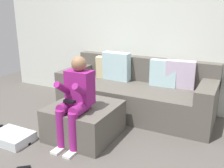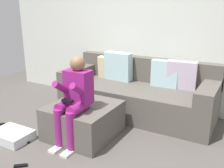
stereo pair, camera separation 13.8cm
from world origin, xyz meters
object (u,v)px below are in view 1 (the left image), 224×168
object	(u,v)px
remote_near_ottoman	(24,168)
remote_by_storage_bin	(24,144)
ottoman	(84,121)
person_seated	(76,98)
couch_sectional	(136,93)
storage_bin	(12,137)

from	to	relation	value
remote_near_ottoman	remote_by_storage_bin	bearing A→B (deg)	94.00
ottoman	person_seated	distance (m)	0.44
person_seated	couch_sectional	bearing A→B (deg)	77.11
storage_bin	remote_near_ottoman	xyz separation A→B (m)	(0.56, -0.36, -0.05)
storage_bin	remote_near_ottoman	bearing A→B (deg)	-33.03
person_seated	remote_by_storage_bin	xyz separation A→B (m)	(-0.56, -0.35, -0.59)
ottoman	storage_bin	xyz separation A→B (m)	(-0.74, -0.56, -0.16)
storage_bin	remote_by_storage_bin	xyz separation A→B (m)	(0.20, 0.00, -0.05)
ottoman	remote_near_ottoman	world-z (taller)	ottoman
couch_sectional	remote_by_storage_bin	distance (m)	1.84
couch_sectional	ottoman	distance (m)	1.10
ottoman	remote_by_storage_bin	size ratio (longest dim) A/B	5.35
couch_sectional	storage_bin	world-z (taller)	couch_sectional
person_seated	remote_by_storage_bin	world-z (taller)	person_seated
couch_sectional	person_seated	distance (m)	1.31
storage_bin	remote_by_storage_bin	bearing A→B (deg)	1.18
ottoman	remote_by_storage_bin	distance (m)	0.80
remote_near_ottoman	remote_by_storage_bin	world-z (taller)	same
remote_by_storage_bin	ottoman	bearing A→B (deg)	12.99
remote_near_ottoman	ottoman	bearing A→B (deg)	38.35
ottoman	remote_near_ottoman	distance (m)	0.96
storage_bin	remote_by_storage_bin	distance (m)	0.20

